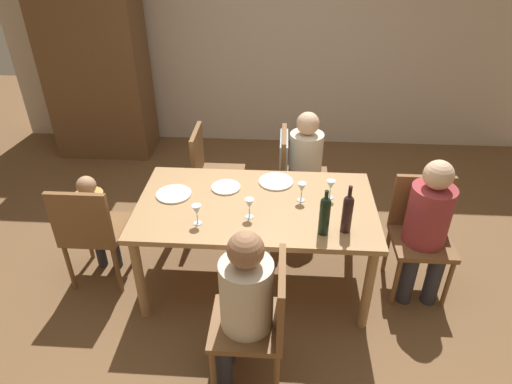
% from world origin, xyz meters
% --- Properties ---
extents(ground_plane, '(10.00, 10.00, 0.00)m').
position_xyz_m(ground_plane, '(0.00, 0.00, 0.00)').
color(ground_plane, brown).
extents(rear_room_partition, '(6.40, 0.12, 2.70)m').
position_xyz_m(rear_room_partition, '(0.00, 2.69, 1.35)').
color(rear_room_partition, beige).
rests_on(rear_room_partition, ground_plane).
extents(armoire_cabinet, '(1.18, 0.62, 2.18)m').
position_xyz_m(armoire_cabinet, '(-1.97, 2.24, 1.10)').
color(armoire_cabinet, brown).
rests_on(armoire_cabinet, ground_plane).
extents(dining_table, '(1.75, 0.99, 0.76)m').
position_xyz_m(dining_table, '(0.00, 0.00, 0.67)').
color(dining_table, '#A87F51').
rests_on(dining_table, ground_plane).
extents(chair_far_right, '(0.46, 0.44, 0.92)m').
position_xyz_m(chair_far_right, '(0.27, 0.87, 0.59)').
color(chair_far_right, brown).
rests_on(chair_far_right, ground_plane).
extents(chair_right_end, '(0.44, 0.44, 0.92)m').
position_xyz_m(chair_right_end, '(1.25, 0.09, 0.53)').
color(chair_right_end, brown).
rests_on(chair_right_end, ground_plane).
extents(chair_near, '(0.44, 0.44, 0.92)m').
position_xyz_m(chair_near, '(0.09, -0.87, 0.53)').
color(chair_near, brown).
rests_on(chair_near, ground_plane).
extents(chair_left_end, '(0.44, 0.44, 0.92)m').
position_xyz_m(chair_left_end, '(-1.25, -0.09, 0.53)').
color(chair_left_end, brown).
rests_on(chair_left_end, ground_plane).
extents(chair_far_left, '(0.44, 0.44, 0.92)m').
position_xyz_m(chair_far_left, '(-0.48, 0.87, 0.53)').
color(chair_far_left, brown).
rests_on(chair_far_left, ground_plane).
extents(person_woman_host, '(0.34, 0.30, 1.12)m').
position_xyz_m(person_woman_host, '(0.42, 0.87, 0.65)').
color(person_woman_host, '#33333D').
rests_on(person_woman_host, ground_plane).
extents(person_man_bearded, '(0.31, 0.36, 1.15)m').
position_xyz_m(person_man_bearded, '(1.25, -0.03, 0.66)').
color(person_man_bearded, '#33333D').
rests_on(person_man_bearded, ground_plane).
extents(person_man_guest, '(0.36, 0.31, 1.15)m').
position_xyz_m(person_man_guest, '(-0.03, -0.87, 0.66)').
color(person_man_guest, '#33333D').
rests_on(person_man_guest, ground_plane).
extents(person_child_small, '(0.22, 0.25, 0.94)m').
position_xyz_m(person_child_small, '(-1.25, 0.02, 0.56)').
color(person_child_small, '#33333D').
rests_on(person_child_small, ground_plane).
extents(wine_bottle_tall_green, '(0.07, 0.07, 0.33)m').
position_xyz_m(wine_bottle_tall_green, '(0.47, -0.32, 0.91)').
color(wine_bottle_tall_green, black).
rests_on(wine_bottle_tall_green, dining_table).
extents(wine_bottle_dark_red, '(0.07, 0.07, 0.35)m').
position_xyz_m(wine_bottle_dark_red, '(0.62, -0.29, 0.91)').
color(wine_bottle_dark_red, black).
rests_on(wine_bottle_dark_red, dining_table).
extents(wine_glass_near_left, '(0.07, 0.07, 0.15)m').
position_xyz_m(wine_glass_near_left, '(0.33, 0.06, 0.86)').
color(wine_glass_near_left, silver).
rests_on(wine_glass_near_left, dining_table).
extents(wine_glass_centre, '(0.07, 0.07, 0.15)m').
position_xyz_m(wine_glass_centre, '(0.54, 0.11, 0.86)').
color(wine_glass_centre, silver).
rests_on(wine_glass_centre, dining_table).
extents(wine_glass_near_right, '(0.07, 0.07, 0.15)m').
position_xyz_m(wine_glass_near_right, '(-0.38, -0.27, 0.86)').
color(wine_glass_near_right, silver).
rests_on(wine_glass_near_right, dining_table).
extents(wine_glass_far, '(0.07, 0.07, 0.15)m').
position_xyz_m(wine_glass_far, '(-0.04, -0.17, 0.86)').
color(wine_glass_far, silver).
rests_on(wine_glass_far, dining_table).
extents(dinner_plate_host, '(0.23, 0.23, 0.01)m').
position_xyz_m(dinner_plate_host, '(-0.25, 0.20, 0.76)').
color(dinner_plate_host, silver).
rests_on(dinner_plate_host, dining_table).
extents(dinner_plate_guest_left, '(0.27, 0.27, 0.01)m').
position_xyz_m(dinner_plate_guest_left, '(-0.63, 0.08, 0.76)').
color(dinner_plate_guest_left, silver).
rests_on(dinner_plate_guest_left, dining_table).
extents(dinner_plate_guest_right, '(0.27, 0.27, 0.01)m').
position_xyz_m(dinner_plate_guest_right, '(0.14, 0.31, 0.76)').
color(dinner_plate_guest_right, silver).
rests_on(dinner_plate_guest_right, dining_table).
extents(handbag, '(0.18, 0.30, 0.22)m').
position_xyz_m(handbag, '(-0.04, 0.87, 0.11)').
color(handbag, brown).
rests_on(handbag, ground_plane).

